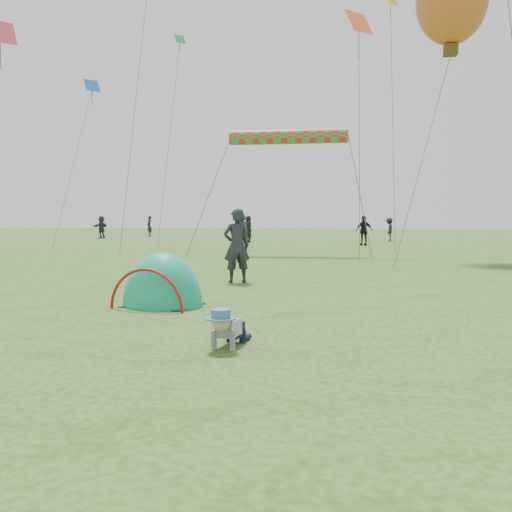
# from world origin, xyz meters

# --- Properties ---
(ground) EXTENTS (140.00, 140.00, 0.00)m
(ground) POSITION_xyz_m (0.00, 0.00, 0.00)
(ground) COLOR #1A4D0E
(crawling_toddler) EXTENTS (0.61, 0.78, 0.54)m
(crawling_toddler) POSITION_xyz_m (-0.02, -0.79, 0.27)
(crawling_toddler) COLOR black
(crawling_toddler) RESTS_ON ground
(popup_tent) EXTENTS (1.80, 1.60, 2.01)m
(popup_tent) POSITION_xyz_m (-1.89, 2.36, 0.00)
(popup_tent) COLOR #03956D
(popup_tent) RESTS_ON ground
(standing_adult) EXTENTS (0.80, 0.69, 1.86)m
(standing_adult) POSITION_xyz_m (-1.20, 6.23, 0.93)
(standing_adult) COLOR #24252C
(standing_adult) RESTS_ON ground
(crowd_person_0) EXTENTS (0.55, 0.70, 1.70)m
(crowd_person_0) POSITION_xyz_m (-14.48, 37.90, 0.85)
(crowd_person_0) COLOR black
(crowd_person_0) RESTS_ON ground
(crowd_person_2) EXTENTS (1.08, 0.73, 1.71)m
(crowd_person_2) POSITION_xyz_m (2.68, 25.35, 0.85)
(crowd_person_2) COLOR black
(crowd_person_2) RESTS_ON ground
(crowd_person_3) EXTENTS (0.69, 1.08, 1.58)m
(crowd_person_3) POSITION_xyz_m (4.58, 31.47, 0.79)
(crowd_person_3) COLOR black
(crowd_person_3) RESTS_ON ground
(crowd_person_5) EXTENTS (0.88, 1.66, 1.71)m
(crowd_person_5) POSITION_xyz_m (-16.68, 33.30, 0.86)
(crowd_person_5) COLOR #2B3640
(crowd_person_5) RESTS_ON ground
(crowd_person_6) EXTENTS (0.74, 0.75, 1.75)m
(crowd_person_6) POSITION_xyz_m (-4.89, 26.41, 0.87)
(crowd_person_6) COLOR black
(crowd_person_6) RESTS_ON ground
(crowd_person_8) EXTENTS (0.50, 1.03, 1.71)m
(crowd_person_8) POSITION_xyz_m (-4.45, 27.98, 0.85)
(crowd_person_8) COLOR #28323D
(crowd_person_8) RESTS_ON ground
(crowd_person_10) EXTENTS (0.87, 0.99, 1.69)m
(crowd_person_10) POSITION_xyz_m (-5.62, 35.01, 0.85)
(crowd_person_10) COLOR #3A2A22
(crowd_person_10) RESTS_ON ground
(crowd_person_12) EXTENTS (0.74, 0.59, 1.76)m
(crowd_person_12) POSITION_xyz_m (-3.47, 20.04, 0.88)
(crowd_person_12) COLOR #262731
(crowd_person_12) RESTS_ON ground
(balloon_kite) EXTENTS (2.76, 2.76, 3.87)m
(balloon_kite) POSITION_xyz_m (5.57, 15.89, 9.90)
(balloon_kite) COLOR #D36322
(rainbow_tube_kite) EXTENTS (5.15, 0.64, 0.64)m
(rainbow_tube_kite) POSITION_xyz_m (-0.92, 17.16, 5.13)
(rainbow_tube_kite) COLOR red
(diamond_kite_0) EXTENTS (1.36, 1.36, 1.11)m
(diamond_kite_0) POSITION_xyz_m (-13.44, 15.68, 9.71)
(diamond_kite_0) COLOR red
(diamond_kite_1) EXTENTS (1.33, 1.33, 1.09)m
(diamond_kite_1) POSITION_xyz_m (2.08, 18.36, 10.23)
(diamond_kite_1) COLOR #F45C2B
(diamond_kite_3) EXTENTS (0.75, 0.75, 0.62)m
(diamond_kite_3) POSITION_xyz_m (-8.99, 28.45, 13.03)
(diamond_kite_3) COLOR #179D4D
(diamond_kite_4) EXTENTS (0.90, 0.90, 0.74)m
(diamond_kite_4) POSITION_xyz_m (-12.87, 23.70, 9.17)
(diamond_kite_4) COLOR blue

